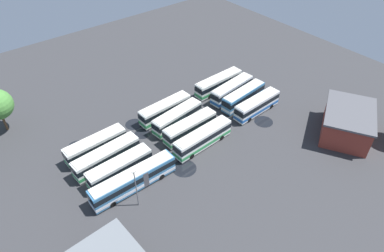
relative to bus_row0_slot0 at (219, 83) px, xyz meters
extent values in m
plane|color=#333335|center=(14.53, 6.05, -1.84)|extent=(108.65, 108.65, 0.00)
cube|color=silver|center=(-0.01, 0.00, -0.02)|extent=(11.72, 2.68, 3.03)
cube|color=beige|center=(-0.01, 0.00, 1.57)|extent=(11.25, 2.47, 0.14)
cube|color=black|center=(-0.01, 0.00, 0.47)|extent=(11.78, 2.71, 0.97)
cube|color=#2D8C4C|center=(-0.01, 0.00, -0.87)|extent=(11.78, 2.71, 0.61)
cube|color=black|center=(5.84, 0.12, 0.57)|extent=(0.10, 1.99, 1.12)
cylinder|color=black|center=(3.59, 1.19, -1.34)|extent=(1.01, 0.32, 1.00)
cylinder|color=black|center=(3.63, -1.04, -1.34)|extent=(1.01, 0.32, 1.00)
cylinder|color=black|center=(-3.65, 1.04, -1.34)|extent=(1.01, 0.32, 1.00)
cylinder|color=black|center=(-3.60, -1.19, -1.34)|extent=(1.01, 0.32, 1.00)
cube|color=silver|center=(-0.46, 3.66, -0.02)|extent=(11.15, 3.66, 3.03)
cube|color=beige|center=(-0.46, 3.66, 1.57)|extent=(10.69, 3.42, 0.14)
cube|color=black|center=(-0.46, 3.66, 0.47)|extent=(11.21, 3.70, 0.97)
cube|color=#1E56A8|center=(-0.46, 3.66, -0.87)|extent=(11.21, 3.70, 0.61)
cube|color=black|center=(4.98, 4.28, 0.57)|extent=(0.29, 1.99, 1.12)
cylinder|color=black|center=(2.78, 5.15, -1.34)|extent=(1.03, 0.41, 1.00)
cylinder|color=black|center=(3.04, 2.93, -1.34)|extent=(1.03, 0.41, 1.00)
cylinder|color=black|center=(-3.96, 4.38, -1.34)|extent=(1.03, 0.41, 1.00)
cylinder|color=black|center=(-3.70, 2.16, -1.34)|extent=(1.03, 0.41, 1.00)
cube|color=teal|center=(-0.54, 6.99, -0.02)|extent=(11.03, 3.41, 3.03)
cube|color=beige|center=(-0.54, 6.99, 1.57)|extent=(10.58, 3.18, 0.14)
cube|color=black|center=(-0.54, 6.99, 0.47)|extent=(11.08, 3.45, 0.97)
cube|color=silver|center=(-0.54, 6.99, -0.87)|extent=(11.08, 3.45, 0.61)
cube|color=black|center=(4.87, 7.49, 0.57)|extent=(0.24, 1.99, 1.12)
cylinder|color=black|center=(2.70, 8.41, -1.34)|extent=(1.02, 0.39, 1.00)
cylinder|color=black|center=(2.91, 6.18, -1.34)|extent=(1.02, 0.39, 1.00)
cylinder|color=black|center=(-4.00, 7.80, -1.34)|extent=(1.02, 0.39, 1.00)
cylinder|color=black|center=(-3.79, 5.57, -1.34)|extent=(1.02, 0.39, 1.00)
cube|color=silver|center=(-0.51, 10.78, -0.02)|extent=(10.93, 2.86, 3.03)
cube|color=beige|center=(-0.51, 10.78, 1.57)|extent=(10.49, 2.65, 0.14)
cube|color=black|center=(-0.51, 10.78, 0.47)|extent=(10.99, 2.90, 0.97)
cube|color=#1E56A8|center=(-0.51, 10.78, -0.87)|extent=(10.99, 2.90, 0.61)
cube|color=black|center=(4.91, 11.00, 0.57)|extent=(0.14, 1.99, 1.12)
cylinder|color=black|center=(2.80, 12.03, -1.34)|extent=(1.01, 0.34, 1.00)
cylinder|color=black|center=(2.89, 9.80, -1.34)|extent=(1.01, 0.34, 1.00)
cylinder|color=black|center=(-3.92, 11.76, -1.34)|extent=(1.01, 0.34, 1.00)
cylinder|color=black|center=(-3.83, 9.53, -1.34)|extent=(1.01, 0.34, 1.00)
cube|color=silver|center=(14.59, 0.50, -0.02)|extent=(11.17, 2.91, 3.03)
cube|color=beige|center=(14.59, 0.50, 1.57)|extent=(10.72, 2.70, 0.14)
cube|color=black|center=(14.59, 0.50, 0.47)|extent=(11.23, 2.95, 0.97)
cube|color=#2D8C4C|center=(14.59, 0.50, -0.87)|extent=(11.23, 2.95, 0.61)
cube|color=black|center=(20.14, 0.75, 0.57)|extent=(0.15, 1.99, 1.12)
cylinder|color=black|center=(17.97, 1.77, -1.34)|extent=(1.01, 0.34, 1.00)
cylinder|color=black|center=(18.07, -0.46, -1.34)|extent=(1.01, 0.34, 1.00)
cylinder|color=black|center=(11.11, 1.47, -1.34)|extent=(1.01, 0.34, 1.00)
cylinder|color=black|center=(11.21, -0.76, -1.34)|extent=(1.01, 0.34, 1.00)
cube|color=silver|center=(14.30, 4.06, -0.02)|extent=(10.99, 3.68, 3.03)
cube|color=beige|center=(14.30, 4.06, 1.57)|extent=(10.54, 3.43, 0.14)
cube|color=black|center=(14.30, 4.06, 0.47)|extent=(11.05, 3.72, 0.97)
cube|color=#2D8C4C|center=(14.30, 4.06, -0.87)|extent=(11.05, 3.72, 0.61)
cube|color=black|center=(19.67, 4.69, 0.57)|extent=(0.29, 1.99, 1.12)
cylinder|color=black|center=(17.49, 5.56, -1.34)|extent=(1.03, 0.42, 1.00)
cylinder|color=black|center=(17.75, 3.34, -1.34)|extent=(1.03, 0.42, 1.00)
cylinder|color=black|center=(10.85, 4.77, -1.34)|extent=(1.03, 0.42, 1.00)
cylinder|color=black|center=(11.12, 2.55, -1.34)|extent=(1.03, 0.42, 1.00)
cube|color=silver|center=(14.24, 7.85, -0.02)|extent=(10.91, 2.76, 3.03)
cube|color=beige|center=(14.24, 7.85, 1.57)|extent=(10.47, 2.55, 0.14)
cube|color=black|center=(14.24, 7.85, 0.47)|extent=(10.96, 2.80, 0.97)
cube|color=#2D8C4C|center=(14.24, 7.85, -0.87)|extent=(10.96, 2.80, 0.61)
cube|color=black|center=(19.67, 8.02, 0.57)|extent=(0.12, 1.99, 1.12)
cylinder|color=black|center=(17.56, 9.07, -1.34)|extent=(1.01, 0.33, 1.00)
cylinder|color=black|center=(17.63, 6.84, -1.34)|extent=(1.01, 0.33, 1.00)
cylinder|color=black|center=(10.85, 8.87, -1.34)|extent=(1.01, 0.33, 1.00)
cylinder|color=black|center=(10.92, 6.63, -1.34)|extent=(1.01, 0.33, 1.00)
cube|color=silver|center=(14.31, 11.58, -0.02)|extent=(11.90, 2.98, 3.03)
cube|color=beige|center=(14.31, 11.58, 1.57)|extent=(11.42, 2.76, 0.14)
cube|color=black|center=(14.31, 11.58, 0.47)|extent=(11.96, 3.02, 0.97)
cube|color=#2D8C4C|center=(14.31, 11.58, -0.87)|extent=(11.96, 3.02, 0.61)
cube|color=black|center=(20.21, 11.85, 0.57)|extent=(0.15, 1.99, 1.12)
cylinder|color=black|center=(17.91, 12.86, -1.34)|extent=(1.01, 0.35, 1.00)
cylinder|color=black|center=(18.01, 10.63, -1.34)|extent=(1.01, 0.35, 1.00)
cylinder|color=black|center=(10.60, 12.52, -1.34)|extent=(1.01, 0.35, 1.00)
cylinder|color=black|center=(10.70, 10.29, -1.34)|extent=(1.01, 0.35, 1.00)
cube|color=silver|center=(30.00, 1.49, -0.02)|extent=(10.98, 2.75, 3.03)
cube|color=beige|center=(30.00, 1.49, 1.57)|extent=(10.53, 2.54, 0.14)
cube|color=black|center=(30.00, 1.49, 0.47)|extent=(11.03, 2.78, 0.97)
cube|color=#2D8C4C|center=(30.00, 1.49, -0.87)|extent=(11.03, 2.78, 0.61)
cube|color=black|center=(35.47, 1.65, 0.57)|extent=(0.12, 1.99, 1.12)
cylinder|color=black|center=(33.35, 2.70, -1.34)|extent=(1.01, 0.33, 1.00)
cylinder|color=black|center=(33.42, 0.47, -1.34)|extent=(1.01, 0.33, 1.00)
cylinder|color=black|center=(26.59, 2.51, -1.34)|extent=(1.01, 0.33, 1.00)
cylinder|color=black|center=(26.65, 0.27, -1.34)|extent=(1.01, 0.33, 1.00)
cube|color=silver|center=(29.84, 5.09, -0.02)|extent=(11.84, 3.12, 3.03)
cube|color=beige|center=(29.84, 5.09, 1.57)|extent=(11.36, 2.90, 0.14)
cube|color=black|center=(29.84, 5.09, 0.47)|extent=(11.90, 3.16, 0.97)
cube|color=#2D8C4C|center=(29.84, 5.09, -0.87)|extent=(11.90, 3.16, 0.61)
cube|color=black|center=(35.69, 5.44, 0.57)|extent=(0.18, 1.99, 1.12)
cylinder|color=black|center=(33.39, 6.42, -1.34)|extent=(1.02, 0.36, 1.00)
cylinder|color=black|center=(33.53, 4.19, -1.34)|extent=(1.02, 0.36, 1.00)
cylinder|color=black|center=(26.15, 5.99, -1.34)|extent=(1.02, 0.36, 1.00)
cylinder|color=black|center=(26.28, 3.76, -1.34)|extent=(1.02, 0.36, 1.00)
cube|color=silver|center=(29.41, 8.74, -0.02)|extent=(11.04, 2.72, 3.03)
cube|color=beige|center=(29.41, 8.74, 1.57)|extent=(10.60, 2.52, 0.14)
cube|color=black|center=(29.41, 8.74, 0.47)|extent=(11.10, 2.76, 0.97)
cube|color=#2D8C4C|center=(29.41, 8.74, -0.87)|extent=(11.10, 2.76, 0.61)
cube|color=black|center=(34.91, 8.89, 0.57)|extent=(0.11, 1.99, 1.12)
cylinder|color=black|center=(32.79, 9.95, -1.34)|extent=(1.01, 0.33, 1.00)
cylinder|color=black|center=(32.85, 7.72, -1.34)|extent=(1.01, 0.33, 1.00)
cylinder|color=black|center=(25.98, 9.77, -1.34)|extent=(1.01, 0.33, 1.00)
cylinder|color=black|center=(26.04, 7.53, -1.34)|extent=(1.01, 0.33, 1.00)
cube|color=teal|center=(29.04, 12.32, -0.02)|extent=(14.27, 2.55, 3.03)
cube|color=beige|center=(29.04, 12.32, 1.57)|extent=(13.70, 2.35, 0.14)
cube|color=black|center=(29.04, 12.32, 0.47)|extent=(14.34, 2.59, 0.97)
cube|color=silver|center=(29.04, 12.32, -0.87)|extent=(14.34, 2.59, 0.61)
cube|color=black|center=(36.18, 12.26, 0.57)|extent=(0.08, 1.99, 1.12)
cube|color=#47474C|center=(27.48, 12.33, -0.02)|extent=(0.92, 2.49, 2.91)
cylinder|color=black|center=(33.47, 13.40, -1.34)|extent=(1.00, 0.31, 1.00)
cylinder|color=black|center=(33.45, 11.16, -1.34)|extent=(1.00, 0.31, 1.00)
cylinder|color=black|center=(24.64, 13.48, -1.34)|extent=(1.00, 0.31, 1.00)
cylinder|color=black|center=(24.62, 11.24, -1.34)|extent=(1.00, 0.31, 1.00)
cube|color=maroon|center=(-8.36, 25.65, 0.64)|extent=(13.58, 12.39, 4.96)
cube|color=#4C4C51|center=(-8.36, 25.65, 3.30)|extent=(14.39, 13.14, 0.36)
cube|color=black|center=(-13.20, 22.93, -0.74)|extent=(0.93, 1.60, 2.20)
cylinder|color=#59595B|center=(35.38, 18.66, 0.01)|extent=(0.20, 0.20, 3.70)
cylinder|color=slate|center=(30.34, 15.57, 1.70)|extent=(0.16, 0.16, 7.08)
cube|color=silver|center=(30.34, 15.57, 5.42)|extent=(0.56, 0.28, 0.20)
cylinder|color=brown|center=(40.28, -15.23, -0.12)|extent=(0.44, 0.44, 3.43)
cylinder|color=black|center=(21.01, 1.99, -1.83)|extent=(3.03, 3.03, 0.01)
cylinder|color=black|center=(20.70, -1.40, -1.83)|extent=(3.51, 3.51, 0.01)
cylinder|color=black|center=(32.15, -2.24, -1.83)|extent=(3.70, 3.70, 0.01)
cylinder|color=black|center=(20.35, 13.94, -1.83)|extent=(4.12, 4.12, 0.01)
cylinder|color=black|center=(0.57, 13.82, -1.83)|extent=(3.66, 3.66, 0.01)
camera|label=1|loc=(44.67, 46.13, 40.57)|focal=32.41mm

